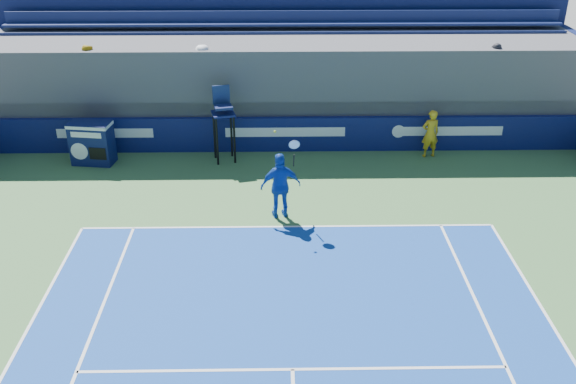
{
  "coord_description": "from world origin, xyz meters",
  "views": [
    {
      "loc": [
        -0.25,
        -3.01,
        8.57
      ],
      "look_at": [
        0.0,
        11.5,
        1.25
      ],
      "focal_mm": 40.0,
      "sensor_mm": 36.0,
      "label": 1
    }
  ],
  "objects_px": {
    "match_clock": "(92,142)",
    "ball_person": "(430,134)",
    "umpire_chair": "(223,116)",
    "tennis_player": "(281,186)"
  },
  "relations": [
    {
      "from": "umpire_chair",
      "to": "tennis_player",
      "type": "height_order",
      "value": "tennis_player"
    },
    {
      "from": "match_clock",
      "to": "umpire_chair",
      "type": "relative_size",
      "value": 0.57
    },
    {
      "from": "match_clock",
      "to": "ball_person",
      "type": "bearing_deg",
      "value": 1.85
    },
    {
      "from": "ball_person",
      "to": "umpire_chair",
      "type": "relative_size",
      "value": 0.65
    },
    {
      "from": "ball_person",
      "to": "tennis_player",
      "type": "xyz_separation_m",
      "value": [
        -4.94,
        -4.06,
        0.13
      ]
    },
    {
      "from": "umpire_chair",
      "to": "ball_person",
      "type": "bearing_deg",
      "value": 1.56
    },
    {
      "from": "ball_person",
      "to": "match_clock",
      "type": "distance_m",
      "value": 10.98
    },
    {
      "from": "ball_person",
      "to": "tennis_player",
      "type": "distance_m",
      "value": 6.39
    },
    {
      "from": "ball_person",
      "to": "match_clock",
      "type": "bearing_deg",
      "value": -8.79
    },
    {
      "from": "match_clock",
      "to": "tennis_player",
      "type": "relative_size",
      "value": 0.55
    }
  ]
}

